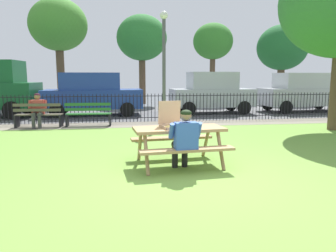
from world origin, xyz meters
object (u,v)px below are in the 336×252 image
Objects in this scene: parked_car_center at (93,93)px; far_tree_midright at (213,42)px; park_bench_center at (89,115)px; far_tree_right at (282,48)px; lamp_post_walkway at (164,57)px; pizza_slice_on_table at (190,126)px; park_bench_left at (39,116)px; parked_car_right at (212,92)px; adult_at_table at (184,138)px; far_tree_midleft at (58,26)px; far_tree_center at (142,39)px; pizza_box_open at (172,123)px; picnic_table_foreground at (179,136)px; person_on_park_bench at (38,109)px; parked_car_far_right at (304,92)px.

far_tree_midright reaches higher than parked_car_center.
far_tree_right is (11.94, 8.96, 3.23)m from park_bench_center.
parked_car_center is at bearing 126.73° from lamp_post_walkway.
pizza_slice_on_table is 0.05× the size of far_tree_right.
park_bench_left is 0.41× the size of parked_car_right.
far_tree_midleft is (-4.81, 14.93, 4.12)m from adult_at_table.
far_tree_right is (9.41, -0.00, -0.47)m from far_tree_center.
parked_car_right is 0.62× the size of far_tree_midleft.
pizza_box_open is 15.54m from far_tree_midright.
far_tree_center is at bearing 90.14° from pizza_slice_on_table.
park_bench_center is 10.02m from far_tree_center.
adult_at_table is at bearing -74.21° from pizza_box_open.
far_tree_center reaches higher than park_bench_center.
parked_car_center is (-2.44, 9.29, 0.35)m from adult_at_table.
picnic_table_foreground is 5.93m from park_bench_center.
park_bench_left is at bearing -115.37° from far_tree_center.
parked_car_right is (3.18, 9.29, 0.35)m from adult_at_table.
far_tree_midright is at bearing 71.52° from picnic_table_foreground.
parked_car_center is (-2.30, 8.76, 0.14)m from pizza_box_open.
far_tree_right reaches higher than picnic_table_foreground.
park_bench_left is at bearing 124.19° from adult_at_table.
lamp_post_walkway is 13.24m from far_tree_right.
pizza_box_open is at bearing -110.79° from parked_car_right.
parked_car_right reaches higher than pizza_slice_on_table.
far_tree_midright is (8.88, 8.95, 3.29)m from person_on_park_bench.
lamp_post_walkway is at bearing -115.39° from far_tree_midright.
far_tree_right reaches higher than parked_car_far_right.
pizza_slice_on_table is at bearing 17.97° from pizza_box_open.
far_tree_midleft reaches higher than far_tree_midright.
picnic_table_foreground is 0.43× the size of parked_car_center.
far_tree_center is (0.22, 14.43, 3.51)m from picnic_table_foreground.
lamp_post_walkway is 0.89× the size of parked_car_far_right.
parked_car_center is at bearing 64.22° from park_bench_left.
far_tree_midright is at bearing 73.89° from parked_car_right.
park_bench_center is (-2.57, 5.31, -0.36)m from pizza_slice_on_table.
far_tree_midleft is at bearing 156.21° from parked_car_far_right.
parked_car_far_right is (12.03, 3.32, 0.59)m from park_bench_left.
picnic_table_foreground is 14.85m from far_tree_center.
far_tree_center is 1.07× the size of far_tree_right.
far_tree_center is 9.42m from far_tree_right.
parked_car_far_right is (8.00, 8.78, 0.41)m from picnic_table_foreground.
parked_car_far_right is (7.98, 9.29, 0.35)m from adult_at_table.
person_on_park_bench is 0.27× the size of parked_car_center.
far_tree_right is at bearing 73.90° from parked_car_far_right.
pizza_box_open is 0.15× the size of parked_car_right.
picnic_table_foreground is at bearing -71.61° from far_tree_midleft.
picnic_table_foreground is 9.36m from parked_car_right.
parked_car_center is at bearing 104.69° from pizza_box_open.
park_bench_left is (-4.04, 5.46, -0.18)m from picnic_table_foreground.
person_on_park_bench is at bearing 179.37° from park_bench_center.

